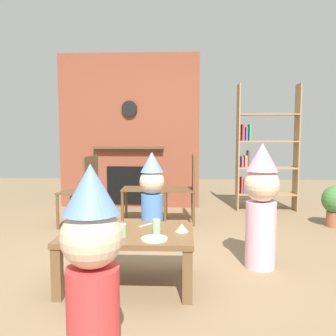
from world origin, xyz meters
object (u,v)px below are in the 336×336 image
(potted_plant_tall, at_px, (336,203))
(bookshelf, at_px, (262,154))
(paper_cup_near_left, at_px, (156,227))
(paper_plate_front, at_px, (108,225))
(paper_cup_center, at_px, (121,230))
(coffee_table, at_px, (128,240))
(child_in_pink, at_px, (261,203))
(paper_cup_near_right, at_px, (86,233))
(child_with_cone_hat, at_px, (92,269))
(dining_chair_middle, at_px, (145,183))
(paper_plate_rear, at_px, (154,239))
(dining_chair_left, at_px, (84,187))
(paper_cup_far_left, at_px, (90,226))
(child_by_the_chairs, at_px, (152,195))
(birthday_cake_slice, at_px, (182,228))
(dining_chair_right, at_px, (186,184))

(potted_plant_tall, bearing_deg, bookshelf, 127.55)
(paper_cup_near_left, relative_size, paper_plate_front, 0.59)
(paper_cup_center, bearing_deg, coffee_table, 77.61)
(child_in_pink, relative_size, potted_plant_tall, 2.08)
(paper_cup_near_right, xyz_separation_m, potted_plant_tall, (2.61, 2.10, -0.17))
(paper_cup_near_left, distance_m, child_with_cone_hat, 1.10)
(dining_chair_middle, bearing_deg, paper_plate_rear, 96.47)
(dining_chair_left, distance_m, potted_plant_tall, 3.17)
(paper_cup_near_left, relative_size, dining_chair_left, 0.12)
(paper_cup_near_right, bearing_deg, coffee_table, 41.82)
(paper_cup_far_left, bearing_deg, paper_cup_center, -28.34)
(paper_plate_front, height_order, child_by_the_chairs, child_by_the_chairs)
(paper_plate_front, relative_size, birthday_cake_slice, 1.85)
(birthday_cake_slice, distance_m, dining_chair_left, 2.09)
(coffee_table, xyz_separation_m, birthday_cake_slice, (0.42, 0.02, 0.10))
(dining_chair_left, bearing_deg, child_in_pink, 155.62)
(child_with_cone_hat, xyz_separation_m, dining_chair_left, (-0.83, 2.82, -0.04))
(bookshelf, xyz_separation_m, birthday_cake_slice, (-1.18, -2.81, -0.41))
(birthday_cake_slice, bearing_deg, paper_plate_rear, -131.47)
(child_with_cone_hat, distance_m, dining_chair_middle, 3.15)
(paper_cup_near_right, distance_m, birthday_cake_slice, 0.73)
(paper_cup_far_left, bearing_deg, child_by_the_chairs, 71.50)
(paper_cup_near_right, xyz_separation_m, paper_plate_rear, (0.49, 0.04, -0.04))
(coffee_table, height_order, paper_plate_rear, paper_plate_rear)
(paper_cup_near_left, bearing_deg, paper_plate_rear, -91.30)
(paper_plate_front, height_order, potted_plant_tall, potted_plant_tall)
(birthday_cake_slice, distance_m, dining_chair_middle, 2.07)
(coffee_table, bearing_deg, paper_cup_far_left, 179.58)
(potted_plant_tall, bearing_deg, paper_cup_far_left, -144.83)
(bookshelf, bearing_deg, potted_plant_tall, -52.45)
(child_with_cone_hat, height_order, child_by_the_chairs, child_with_cone_hat)
(paper_cup_center, bearing_deg, paper_plate_front, 117.73)
(paper_cup_near_right, distance_m, child_with_cone_hat, 0.93)
(child_in_pink, bearing_deg, dining_chair_left, -54.45)
(paper_cup_near_left, relative_size, child_by_the_chairs, 0.11)
(bookshelf, relative_size, paper_plate_front, 10.25)
(birthday_cake_slice, xyz_separation_m, child_by_the_chairs, (-0.33, 1.12, 0.06))
(dining_chair_left, bearing_deg, potted_plant_tall, -167.65)
(coffee_table, relative_size, dining_chair_middle, 1.12)
(paper_cup_near_left, bearing_deg, birthday_cake_slice, 19.21)
(paper_plate_rear, relative_size, child_with_cone_hat, 0.18)
(paper_plate_front, distance_m, child_in_pink, 1.33)
(child_in_pink, bearing_deg, paper_plate_rear, 14.32)
(paper_plate_front, bearing_deg, child_with_cone_hat, -81.19)
(dining_chair_right, bearing_deg, potted_plant_tall, 175.37)
(potted_plant_tall, bearing_deg, paper_cup_near_right, -141.16)
(coffee_table, height_order, child_by_the_chairs, child_by_the_chairs)
(paper_plate_front, height_order, dining_chair_right, dining_chair_right)
(paper_plate_front, xyz_separation_m, child_in_pink, (1.29, 0.26, 0.15))
(paper_cup_center, distance_m, paper_plate_front, 0.34)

